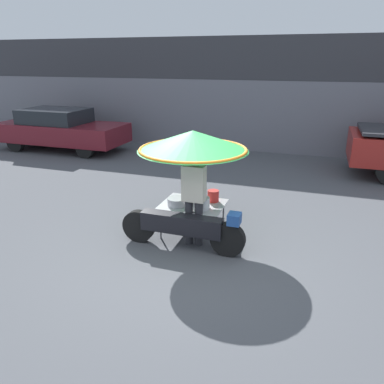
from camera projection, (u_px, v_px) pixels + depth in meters
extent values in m
plane|color=#4C4F54|center=(190.00, 253.00, 6.28)|extent=(36.00, 36.00, 0.00)
cube|color=#38383D|center=(269.00, 94.00, 13.41)|extent=(28.00, 2.00, 3.80)
cube|color=slate|center=(263.00, 117.00, 12.73)|extent=(23.80, 0.06, 2.40)
cylinder|color=black|center=(228.00, 239.00, 6.13)|extent=(0.58, 0.14, 0.58)
cylinder|color=black|center=(139.00, 226.00, 6.62)|extent=(0.58, 0.14, 0.58)
cube|color=black|center=(181.00, 224.00, 6.32)|extent=(1.42, 0.24, 0.32)
cube|color=#234C93|center=(234.00, 219.00, 5.98)|extent=(0.20, 0.24, 0.18)
cylinder|color=black|center=(197.00, 215.00, 7.17)|extent=(0.52, 0.14, 0.52)
cylinder|color=#515156|center=(212.00, 232.00, 6.43)|extent=(0.03, 0.03, 0.57)
cylinder|color=#515156|center=(223.00, 215.00, 7.12)|extent=(0.03, 0.03, 0.57)
cylinder|color=#515156|center=(161.00, 224.00, 6.72)|extent=(0.03, 0.03, 0.57)
cylinder|color=#515156|center=(176.00, 209.00, 7.41)|extent=(0.03, 0.03, 0.57)
cube|color=#B2B2B7|center=(193.00, 205.00, 6.82)|extent=(1.13, 0.91, 0.02)
cylinder|color=#B2B2B7|center=(193.00, 178.00, 6.65)|extent=(0.03, 0.03, 1.00)
cone|color=green|center=(193.00, 141.00, 6.42)|extent=(1.94, 1.94, 0.35)
torus|color=orange|center=(193.00, 149.00, 6.47)|extent=(1.89, 1.89, 0.05)
cylinder|color=#B7B7BC|center=(177.00, 202.00, 6.73)|extent=(0.33, 0.33, 0.14)
cylinder|color=silver|center=(201.00, 203.00, 6.60)|extent=(0.31, 0.31, 0.20)
cylinder|color=red|center=(213.00, 196.00, 6.91)|extent=(0.21, 0.21, 0.21)
cylinder|color=#2D2D33|center=(189.00, 222.00, 6.51)|extent=(0.14, 0.14, 0.82)
cylinder|color=#2D2D33|center=(199.00, 223.00, 6.45)|extent=(0.14, 0.14, 0.82)
cube|color=beige|center=(194.00, 183.00, 6.24)|extent=(0.38, 0.22, 0.61)
sphere|color=#A87A5B|center=(194.00, 159.00, 6.10)|extent=(0.22, 0.22, 0.22)
cylinder|color=black|center=(85.00, 149.00, 12.21)|extent=(0.62, 0.20, 0.62)
cylinder|color=black|center=(109.00, 140.00, 13.58)|extent=(0.62, 0.20, 0.62)
cylinder|color=black|center=(16.00, 143.00, 13.06)|extent=(0.62, 0.20, 0.62)
cylinder|color=black|center=(45.00, 135.00, 14.43)|extent=(0.62, 0.20, 0.62)
cube|color=maroon|center=(62.00, 132.00, 13.21)|extent=(4.56, 1.80, 0.64)
cube|color=#1E2328|center=(55.00, 116.00, 13.09)|extent=(2.19, 1.58, 0.48)
cylinder|color=black|center=(383.00, 155.00, 11.08)|extent=(0.81, 0.24, 0.81)
cylinder|color=gray|center=(25.00, 134.00, 15.73)|extent=(0.44, 0.44, 0.22)
sphere|color=#1E5B2D|center=(24.00, 123.00, 15.58)|extent=(0.78, 0.78, 0.78)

